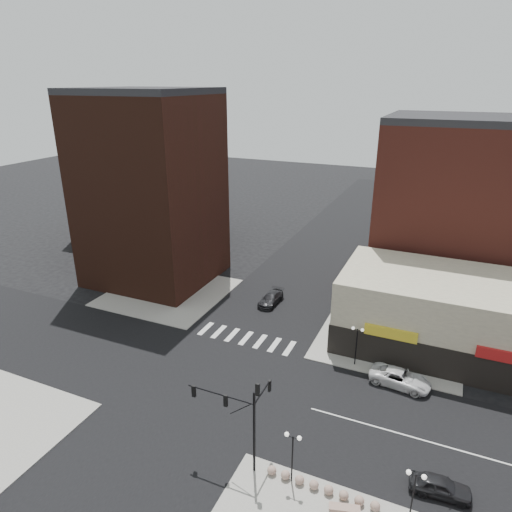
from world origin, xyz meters
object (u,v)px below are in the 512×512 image
at_px(dark_sedan_north, 271,299).
at_px(dark_sedan_east, 440,486).
at_px(traffic_signal, 244,410).
at_px(street_lamp_ne, 357,336).
at_px(white_suv, 400,378).
at_px(stone_bench, 344,509).
at_px(street_lamp_se_a, 293,446).
at_px(street_lamp_se_b, 415,485).

bearing_deg(dark_sedan_north, dark_sedan_east, -43.05).
bearing_deg(traffic_signal, street_lamp_ne, 73.25).
distance_m(traffic_signal, white_suv, 17.59).
height_order(white_suv, dark_sedan_north, white_suv).
relative_size(dark_sedan_east, stone_bench, 1.93).
xyz_separation_m(traffic_signal, dark_sedan_east, (13.45, 3.00, -4.26)).
xyz_separation_m(traffic_signal, street_lamp_ne, (4.76, 15.83, -1.67)).
distance_m(traffic_signal, dark_sedan_east, 14.42).
relative_size(traffic_signal, stone_bench, 3.65).
relative_size(street_lamp_se_a, dark_sedan_north, 0.86).
relative_size(white_suv, dark_sedan_east, 1.35).
height_order(street_lamp_se_b, street_lamp_ne, same).
xyz_separation_m(white_suv, dark_sedan_north, (-17.27, 10.57, -0.07)).
xyz_separation_m(street_lamp_se_a, dark_sedan_east, (9.68, 3.17, -2.59)).
xyz_separation_m(street_lamp_se_a, street_lamp_se_b, (8.00, 0.00, 0.00)).
xyz_separation_m(traffic_signal, street_lamp_se_b, (11.76, -0.17, -1.67)).
xyz_separation_m(street_lamp_se_b, stone_bench, (-3.97, -1.00, -2.92)).
height_order(traffic_signal, street_lamp_se_b, traffic_signal).
bearing_deg(dark_sedan_north, street_lamp_se_a, -62.33).
relative_size(street_lamp_se_b, street_lamp_ne, 1.00).
height_order(traffic_signal, street_lamp_se_a, traffic_signal).
xyz_separation_m(traffic_signal, street_lamp_se_a, (3.76, -0.17, -1.67)).
xyz_separation_m(dark_sedan_east, stone_bench, (-5.65, -4.17, -0.32)).
bearing_deg(stone_bench, street_lamp_ne, 85.31).
xyz_separation_m(white_suv, stone_bench, (-1.51, -15.50, -0.40)).
height_order(traffic_signal, stone_bench, traffic_signal).
relative_size(street_lamp_ne, dark_sedan_north, 0.86).
relative_size(traffic_signal, street_lamp_se_a, 1.87).
height_order(street_lamp_se_a, white_suv, street_lamp_se_a).
bearing_deg(traffic_signal, street_lamp_se_b, -0.82).
bearing_deg(white_suv, street_lamp_ne, 77.87).
distance_m(dark_sedan_east, dark_sedan_north, 30.63).
distance_m(white_suv, stone_bench, 15.58).
distance_m(traffic_signal, stone_bench, 9.12).
distance_m(traffic_signal, dark_sedan_north, 26.49).
relative_size(traffic_signal, dark_sedan_east, 1.90).
relative_size(street_lamp_se_a, stone_bench, 1.96).
height_order(traffic_signal, street_lamp_ne, traffic_signal).
height_order(street_lamp_se_a, dark_sedan_east, street_lamp_se_a).
bearing_deg(street_lamp_ne, street_lamp_se_a, -93.58).
distance_m(street_lamp_se_a, stone_bench, 5.08).
bearing_deg(street_lamp_se_a, dark_sedan_east, 18.11).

